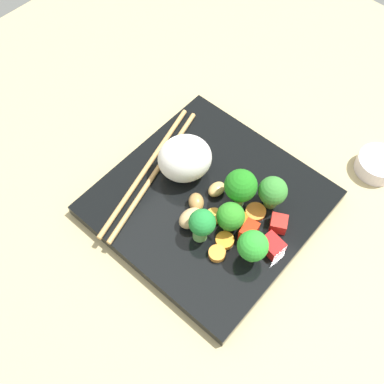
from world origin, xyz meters
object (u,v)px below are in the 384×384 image
(rice_mound, at_px, (185,159))
(broccoli_floret_1, at_px, (273,192))
(square_plate, at_px, (209,203))
(sauce_cup, at_px, (378,164))
(chopstick_pair, at_px, (150,171))
(carrot_slice_1, at_px, (225,240))

(rice_mound, bearing_deg, broccoli_floret_1, -161.00)
(square_plate, bearing_deg, rice_mound, -10.25)
(sauce_cup, bearing_deg, broccoli_floret_1, 66.15)
(broccoli_floret_1, xyz_separation_m, chopstick_pair, (0.15, 0.08, -0.03))
(square_plate, bearing_deg, carrot_slice_1, 149.67)
(chopstick_pair, bearing_deg, square_plate, 89.22)
(square_plate, relative_size, chopstick_pair, 1.14)
(broccoli_floret_1, relative_size, chopstick_pair, 0.23)
(chopstick_pair, bearing_deg, carrot_slice_1, 70.33)
(carrot_slice_1, bearing_deg, sauce_cup, -107.71)
(carrot_slice_1, distance_m, sauce_cup, 0.26)
(broccoli_floret_1, height_order, carrot_slice_1, broccoli_floret_1)
(rice_mound, height_order, sauce_cup, rice_mound)
(square_plate, relative_size, rice_mound, 3.67)
(rice_mound, height_order, carrot_slice_1, rice_mound)
(rice_mound, height_order, broccoli_floret_1, rice_mound)
(broccoli_floret_1, bearing_deg, square_plate, 38.23)
(square_plate, height_order, broccoli_floret_1, broccoli_floret_1)
(chopstick_pair, distance_m, sauce_cup, 0.33)
(rice_mound, distance_m, chopstick_pair, 0.06)
(rice_mound, height_order, chopstick_pair, rice_mound)
(square_plate, xyz_separation_m, carrot_slice_1, (-0.06, 0.03, 0.01))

